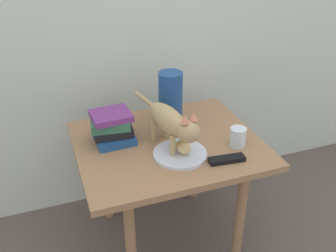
# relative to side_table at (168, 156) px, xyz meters

# --- Properties ---
(ground_plane) EXTENTS (6.00, 6.00, 0.00)m
(ground_plane) POSITION_rel_side_table_xyz_m (0.00, 0.00, -0.50)
(ground_plane) COLOR brown
(side_table) EXTENTS (0.80, 0.67, 0.57)m
(side_table) POSITION_rel_side_table_xyz_m (0.00, 0.00, 0.00)
(side_table) COLOR #9E724C
(side_table) RESTS_ON ground
(plate) EXTENTS (0.22, 0.22, 0.01)m
(plate) POSITION_rel_side_table_xyz_m (0.01, -0.12, 0.08)
(plate) COLOR silver
(plate) RESTS_ON side_table
(bread_roll) EXTENTS (0.07, 0.09, 0.05)m
(bread_roll) POSITION_rel_side_table_xyz_m (0.02, -0.12, 0.11)
(bread_roll) COLOR #E0BC7A
(bread_roll) RESTS_ON plate
(cat) EXTENTS (0.15, 0.47, 0.23)m
(cat) POSITION_rel_side_table_xyz_m (-0.01, -0.06, 0.21)
(cat) COLOR tan
(cat) RESTS_ON side_table
(book_stack) EXTENTS (0.19, 0.17, 0.14)m
(book_stack) POSITION_rel_side_table_xyz_m (-0.23, 0.09, 0.14)
(book_stack) COLOR #1E4C8C
(book_stack) RESTS_ON side_table
(green_vase) EXTENTS (0.11, 0.11, 0.26)m
(green_vase) POSITION_rel_side_table_xyz_m (0.07, 0.15, 0.20)
(green_vase) COLOR navy
(green_vase) RESTS_ON side_table
(candle_jar) EXTENTS (0.07, 0.07, 0.08)m
(candle_jar) POSITION_rel_side_table_xyz_m (0.27, -0.13, 0.11)
(candle_jar) COLOR silver
(candle_jar) RESTS_ON side_table
(tv_remote) EXTENTS (0.15, 0.06, 0.02)m
(tv_remote) POSITION_rel_side_table_xyz_m (0.17, -0.22, 0.08)
(tv_remote) COLOR black
(tv_remote) RESTS_ON side_table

